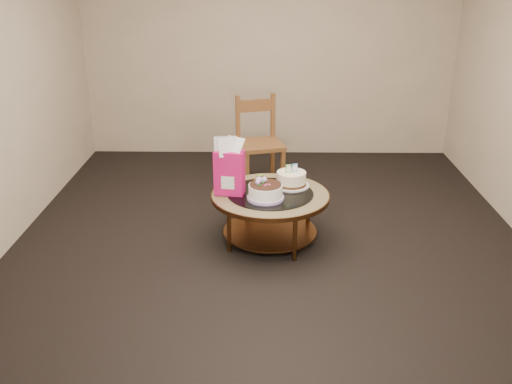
{
  "coord_description": "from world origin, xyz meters",
  "views": [
    {
      "loc": [
        -0.05,
        -4.51,
        2.32
      ],
      "look_at": [
        -0.12,
        0.02,
        0.46
      ],
      "focal_mm": 40.0,
      "sensor_mm": 36.0,
      "label": 1
    }
  ],
  "objects_px": {
    "dining_chair": "(259,143)",
    "decorated_cake": "(265,192)",
    "gift_bag": "(229,167)",
    "coffee_table": "(270,202)",
    "cream_cake": "(291,179)"
  },
  "relations": [
    {
      "from": "coffee_table",
      "to": "gift_bag",
      "type": "relative_size",
      "value": 2.08
    },
    {
      "from": "decorated_cake",
      "to": "gift_bag",
      "type": "bearing_deg",
      "value": 159.51
    },
    {
      "from": "coffee_table",
      "to": "decorated_cake",
      "type": "relative_size",
      "value": 3.3
    },
    {
      "from": "coffee_table",
      "to": "dining_chair",
      "type": "relative_size",
      "value": 1.04
    },
    {
      "from": "decorated_cake",
      "to": "dining_chair",
      "type": "relative_size",
      "value": 0.31
    },
    {
      "from": "coffee_table",
      "to": "cream_cake",
      "type": "height_order",
      "value": "cream_cake"
    },
    {
      "from": "dining_chair",
      "to": "decorated_cake",
      "type": "bearing_deg",
      "value": -102.76
    },
    {
      "from": "cream_cake",
      "to": "dining_chair",
      "type": "xyz_separation_m",
      "value": [
        -0.29,
        1.14,
        -0.02
      ]
    },
    {
      "from": "gift_bag",
      "to": "decorated_cake",
      "type": "bearing_deg",
      "value": -10.78
    },
    {
      "from": "coffee_table",
      "to": "decorated_cake",
      "type": "height_order",
      "value": "decorated_cake"
    },
    {
      "from": "gift_bag",
      "to": "dining_chair",
      "type": "relative_size",
      "value": 0.5
    },
    {
      "from": "decorated_cake",
      "to": "dining_chair",
      "type": "xyz_separation_m",
      "value": [
        -0.07,
        1.44,
        -0.02
      ]
    },
    {
      "from": "dining_chair",
      "to": "gift_bag",
      "type": "bearing_deg",
      "value": -115.56
    },
    {
      "from": "coffee_table",
      "to": "cream_cake",
      "type": "xyz_separation_m",
      "value": [
        0.18,
        0.17,
        0.14
      ]
    },
    {
      "from": "decorated_cake",
      "to": "gift_bag",
      "type": "xyz_separation_m",
      "value": [
        -0.3,
        0.11,
        0.18
      ]
    }
  ]
}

